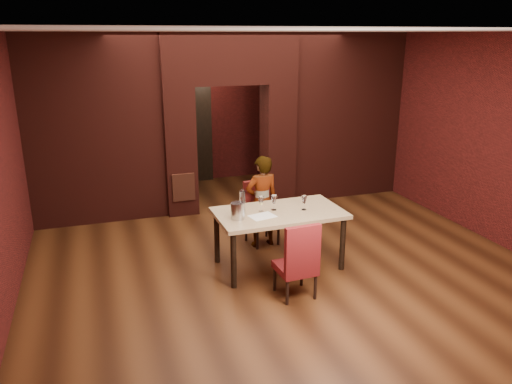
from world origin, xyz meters
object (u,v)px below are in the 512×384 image
at_px(chair_near, 295,258).
at_px(wine_glass_b, 274,203).
at_px(potted_plant, 307,225).
at_px(wine_glass_a, 261,204).
at_px(chair_far, 262,213).
at_px(person_seated, 262,201).
at_px(wine_glass_c, 304,203).
at_px(dining_table, 279,239).
at_px(water_bottle, 242,202).
at_px(wine_bucket, 238,211).

relative_size(chair_near, wine_glass_b, 4.70).
bearing_deg(potted_plant, wine_glass_a, -143.45).
xyz_separation_m(wine_glass_a, wine_glass_b, (0.19, 0.01, -0.00)).
bearing_deg(chair_near, wine_glass_a, -84.18).
xyz_separation_m(chair_near, potted_plant, (0.91, 1.69, -0.29)).
relative_size(chair_far, person_seated, 0.69).
xyz_separation_m(wine_glass_a, potted_plant, (1.05, 0.78, -0.73)).
distance_m(chair_far, wine_glass_b, 0.90).
xyz_separation_m(chair_near, wine_glass_c, (0.46, 0.80, 0.42)).
bearing_deg(person_seated, dining_table, 83.74).
bearing_deg(wine_glass_b, water_bottle, 178.97).
bearing_deg(wine_bucket, chair_far, 54.70).
distance_m(person_seated, wine_glass_c, 0.91).
bearing_deg(chair_far, water_bottle, -135.69).
distance_m(dining_table, person_seated, 0.83).
height_order(chair_near, wine_glass_c, wine_glass_c).
relative_size(wine_glass_b, water_bottle, 0.63).
bearing_deg(dining_table, person_seated, 87.80).
xyz_separation_m(dining_table, person_seated, (0.01, 0.77, 0.31)).
distance_m(person_seated, wine_bucket, 1.11).
xyz_separation_m(chair_near, wine_glass_a, (-0.14, 0.91, 0.43)).
bearing_deg(person_seated, chair_far, -118.03).
bearing_deg(chair_near, wine_glass_c, -122.50).
bearing_deg(water_bottle, wine_glass_b, -1.03).
relative_size(wine_glass_a, wine_glass_c, 1.08).
bearing_deg(wine_glass_c, chair_far, 108.49).
distance_m(dining_table, wine_bucket, 0.82).
bearing_deg(potted_plant, chair_far, 178.99).
bearing_deg(chair_near, potted_plant, -121.12).
bearing_deg(wine_glass_a, water_bottle, 175.70).
bearing_deg(wine_glass_b, wine_bucket, -163.02).
bearing_deg(chair_far, dining_table, -103.23).
distance_m(chair_far, wine_glass_c, 1.05).
xyz_separation_m(person_seated, water_bottle, (-0.52, -0.69, 0.27)).
relative_size(chair_near, water_bottle, 2.96).
bearing_deg(water_bottle, potted_plant, 30.01).
distance_m(person_seated, wine_glass_a, 0.79).
relative_size(wine_glass_a, potted_plant, 0.53).
relative_size(dining_table, chair_near, 1.75).
relative_size(person_seated, wine_glass_c, 7.04).
bearing_deg(wine_glass_c, water_bottle, 171.22).
height_order(wine_bucket, potted_plant, wine_bucket).
relative_size(dining_table, water_bottle, 5.19).
distance_m(chair_far, wine_glass_a, 0.95).
height_order(dining_table, water_bottle, water_bottle).
bearing_deg(chair_far, potted_plant, -10.99).
relative_size(chair_far, wine_bucket, 4.41).
distance_m(chair_near, wine_glass_b, 1.02).
xyz_separation_m(wine_glass_a, wine_glass_c, (0.59, -0.11, -0.01)).
distance_m(wine_glass_a, wine_glass_c, 0.60).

